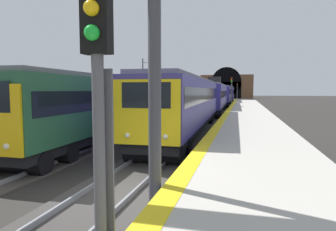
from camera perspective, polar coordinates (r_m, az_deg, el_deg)
name	(u,v)px	position (r m, az deg, el deg)	size (l,w,h in m)	color
ground_plane	(107,198)	(8.95, -11.62, -15.28)	(320.00, 320.00, 0.00)	#282623
platform_right	(260,194)	(7.99, 17.25, -14.11)	(112.00, 4.22, 1.00)	#ADA89E
platform_right_edge_strip	(187,169)	(7.95, 3.63, -10.20)	(112.00, 0.50, 0.01)	yellow
track_main_line	(107,197)	(8.93, -11.63, -15.02)	(160.00, 2.72, 0.21)	#383533
train_main_approaching	(220,95)	(49.81, 9.91, 3.89)	(77.97, 3.12, 4.79)	navy
train_adjacent_platform	(175,97)	(36.95, 1.45, 3.60)	(56.67, 2.96, 4.77)	#235638
railway_signal_near	(99,110)	(4.02, -13.16, 0.95)	(0.39, 0.38, 4.59)	#4C4C54
railway_signal_mid	(232,89)	(50.35, 12.09, 4.91)	(0.39, 0.38, 5.20)	#4C4C54
railway_signal_far	(237,90)	(101.23, 13.15, 4.81)	(0.39, 0.38, 5.27)	#38383D
tunnel_portal	(226,87)	(111.44, 11.15, 5.48)	(2.57, 18.97, 11.32)	brown
catenary_mast_near	(159,86)	(53.99, -1.71, 5.63)	(0.22, 2.46, 7.23)	#595B60
catenary_mast_far	(143,84)	(45.52, -4.82, 6.07)	(0.22, 1.83, 7.79)	#595B60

